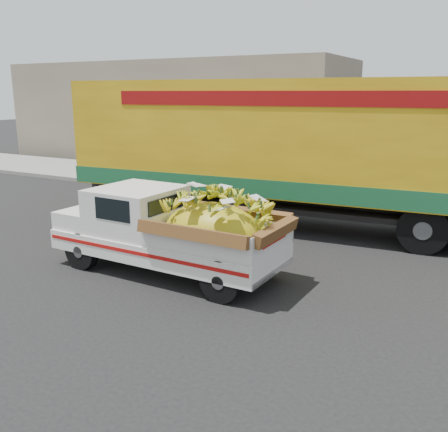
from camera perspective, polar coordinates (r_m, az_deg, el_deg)
The scene contains 6 objects.
ground at distance 10.68m, azimuth -16.40°, elevation -5.70°, with size 100.00×100.00×0.00m, color black.
curb at distance 16.66m, azimuth 2.22°, elevation 2.12°, with size 60.00×0.25×0.15m, color gray.
sidewalk at distance 18.53m, azimuth 5.12°, elevation 3.27°, with size 60.00×4.00×0.14m, color gray.
building_left at distance 27.29m, azimuth -5.44°, elevation 11.81°, with size 18.00×6.00×5.00m, color gray.
pickup_truck at distance 9.63m, azimuth -4.88°, elevation -1.81°, with size 4.73×1.86×1.64m.
semi_trailer at distance 13.13m, azimuth 7.29°, elevation 7.87°, with size 12.04×3.38×3.80m.
Camera 1 is at (7.26, -7.01, 3.49)m, focal length 40.00 mm.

